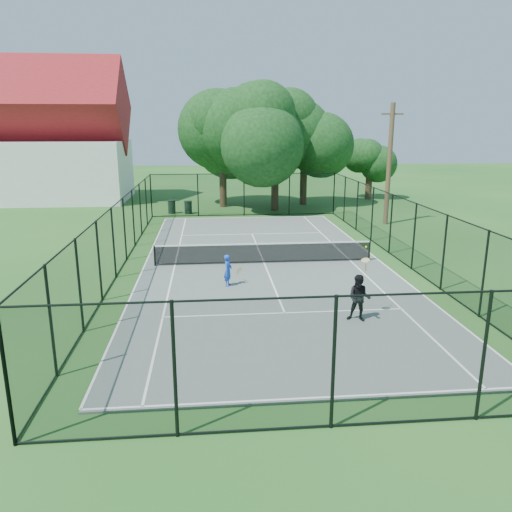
{
  "coord_description": "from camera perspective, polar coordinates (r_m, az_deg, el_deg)",
  "views": [
    {
      "loc": [
        -2.48,
        -22.19,
        6.27
      ],
      "look_at": [
        -0.66,
        -3.0,
        1.2
      ],
      "focal_mm": 35.0,
      "sensor_mm": 36.0,
      "label": 1
    }
  ],
  "objects": [
    {
      "name": "tree_near_left",
      "position": [
        39.38,
        -3.89,
        13.79
      ],
      "size": [
        7.04,
        7.04,
        9.18
      ],
      "color": "#332114",
      "rests_on": "ground"
    },
    {
      "name": "ground",
      "position": [
        23.19,
        0.93,
        -0.95
      ],
      "size": [
        120.0,
        120.0,
        0.0
      ],
      "primitive_type": "plane",
      "color": "#1E531C"
    },
    {
      "name": "tree_near_right",
      "position": [
        40.72,
        5.56,
        13.25
      ],
      "size": [
        6.0,
        6.0,
        8.29
      ],
      "color": "#332114",
      "rests_on": "ground"
    },
    {
      "name": "tennis_net",
      "position": [
        23.04,
        0.94,
        0.43
      ],
      "size": [
        10.08,
        0.08,
        0.95
      ],
      "color": "black",
      "rests_on": "tennis_court"
    },
    {
      "name": "player_blue",
      "position": [
        19.81,
        -3.21,
        -1.64
      ],
      "size": [
        0.8,
        0.53,
        1.27
      ],
      "color": "blue",
      "rests_on": "tennis_court"
    },
    {
      "name": "utility_pole",
      "position": [
        33.32,
        14.98,
        10.12
      ],
      "size": [
        1.4,
        0.3,
        7.62
      ],
      "color": "#4C3823",
      "rests_on": "ground"
    },
    {
      "name": "tree_far_right",
      "position": [
        44.68,
        12.89,
        10.38
      ],
      "size": [
        3.88,
        3.88,
        5.13
      ],
      "color": "#332114",
      "rests_on": "ground"
    },
    {
      "name": "tree_near_mid",
      "position": [
        37.61,
        2.23,
        13.25
      ],
      "size": [
        6.58,
        6.58,
        8.61
      ],
      "color": "#332114",
      "rests_on": "ground"
    },
    {
      "name": "building",
      "position": [
        46.53,
        -24.13,
        11.83
      ],
      "size": [
        15.3,
        8.15,
        11.87
      ],
      "color": "silver",
      "rests_on": "ground"
    },
    {
      "name": "tennis_court",
      "position": [
        23.18,
        0.93,
        -0.88
      ],
      "size": [
        11.0,
        24.0,
        0.06
      ],
      "primitive_type": "cube",
      "color": "#54625D",
      "rests_on": "ground"
    },
    {
      "name": "trash_bin_right",
      "position": [
        36.83,
        -7.75,
        5.54
      ],
      "size": [
        0.58,
        0.58,
        0.94
      ],
      "color": "black",
      "rests_on": "ground"
    },
    {
      "name": "trash_bin_left",
      "position": [
        37.12,
        -9.61,
        5.58
      ],
      "size": [
        0.58,
        0.58,
        0.98
      ],
      "color": "black",
      "rests_on": "ground"
    },
    {
      "name": "fence",
      "position": [
        22.83,
        0.95,
        2.67
      ],
      "size": [
        13.1,
        26.1,
        3.0
      ],
      "color": "black",
      "rests_on": "ground"
    },
    {
      "name": "player_black",
      "position": [
        16.56,
        11.72,
        -4.72
      ],
      "size": [
        0.93,
        0.91,
        2.41
      ],
      "color": "black",
      "rests_on": "tennis_court"
    }
  ]
}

